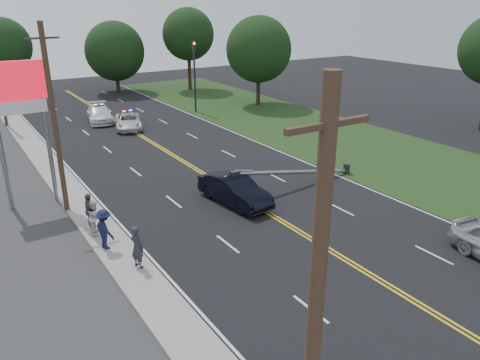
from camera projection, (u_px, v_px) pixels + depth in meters
ground at (344, 259)px, 21.10m from camera, size 120.00×120.00×0.00m
sidewalk at (93, 220)px, 24.66m from camera, size 1.80×70.00×0.12m
grass_verge at (378, 153)px, 35.77m from camera, size 12.00×80.00×0.01m
centerline_yellow at (228, 188)px, 28.93m from camera, size 0.36×80.00×0.00m
pylon_sign at (17, 100)px, 24.59m from camera, size 3.20×0.35×8.00m
traffic_signal at (194, 71)px, 47.29m from camera, size 0.28×0.41×7.05m
fallen_streetlight at (302, 171)px, 29.15m from camera, size 9.36×0.44×1.91m
utility_pole_near at (313, 350)px, 8.34m from camera, size 1.60×0.28×10.00m
utility_pole_mid at (54, 121)px, 24.01m from camera, size 1.60×0.28×10.00m
tree_6 at (3, 46)px, 51.24m from camera, size 6.06×6.06×9.27m
tree_7 at (115, 51)px, 57.60m from camera, size 7.22×7.22×8.65m
tree_8 at (188, 34)px, 58.72m from camera, size 6.48×6.48×10.15m
tree_9 at (259, 49)px, 50.12m from camera, size 7.02×7.02×9.48m
crashed_sedan at (235, 190)px, 26.58m from camera, size 2.33×5.15×1.64m
emergency_a at (128, 121)px, 42.21m from camera, size 3.52×5.22×1.33m
emergency_b at (100, 114)px, 44.65m from camera, size 3.22×5.64×1.54m
bystander_a at (137, 247)px, 19.91m from camera, size 0.66×0.81×1.94m
bystander_b at (95, 217)px, 22.82m from camera, size 0.93×1.04×1.76m
bystander_c at (105, 229)px, 21.44m from camera, size 0.99×1.38×1.94m
bystander_d at (89, 211)px, 23.45m from camera, size 0.53×1.10×1.82m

